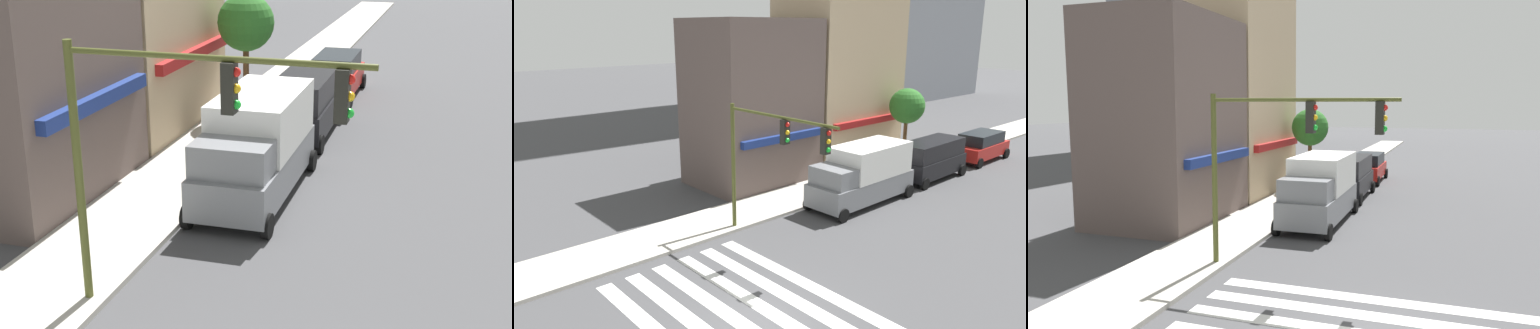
# 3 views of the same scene
# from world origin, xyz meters

# --- Properties ---
(sidewalk_left) EXTENTS (120.00, 3.00, 0.15)m
(sidewalk_left) POSITION_xyz_m (0.00, 7.50, 0.07)
(sidewalk_left) COLOR #B2ADA3
(sidewalk_left) RESTS_ON ground_plane
(storefront_row) EXTENTS (14.75, 5.30, 13.23)m
(storefront_row) POSITION_xyz_m (13.90, 11.50, 5.86)
(storefront_row) COLOR brown
(storefront_row) RESTS_ON ground_plane
(traffic_signal) EXTENTS (0.32, 6.00, 5.69)m
(traffic_signal) POSITION_xyz_m (3.92, 4.11, 4.19)
(traffic_signal) COLOR #474C1E
(traffic_signal) RESTS_ON ground_plane
(box_truck_grey) EXTENTS (6.22, 2.42, 3.04)m
(box_truck_grey) POSITION_xyz_m (10.90, 4.70, 1.59)
(box_truck_grey) COLOR slate
(box_truck_grey) RESTS_ON ground_plane
(van_black) EXTENTS (5.03, 2.22, 2.34)m
(van_black) POSITION_xyz_m (17.35, 4.70, 1.29)
(van_black) COLOR black
(van_black) RESTS_ON ground_plane
(suv_red) EXTENTS (4.72, 2.12, 1.94)m
(suv_red) POSITION_xyz_m (23.72, 4.70, 1.03)
(suv_red) COLOR #B21E19
(suv_red) RESTS_ON ground_plane
(pedestrian_red_jacket) EXTENTS (0.32, 0.32, 1.77)m
(pedestrian_red_jacket) POSITION_xyz_m (17.94, 6.66, 1.07)
(pedestrian_red_jacket) COLOR #23232D
(pedestrian_red_jacket) RESTS_ON sidewalk_left
(street_tree) EXTENTS (2.25, 2.25, 4.89)m
(street_tree) POSITION_xyz_m (18.82, 7.50, 3.88)
(street_tree) COLOR brown
(street_tree) RESTS_ON sidewalk_left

